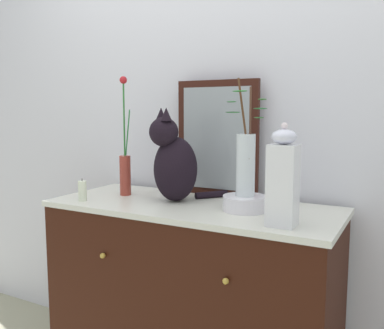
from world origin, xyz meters
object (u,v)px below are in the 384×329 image
(jar_lidded_porcelain, at_px, (283,179))
(candle_pillar, at_px, (82,191))
(sideboard, at_px, (192,301))
(vase_slim_green, at_px, (125,167))
(mirror_leaning, at_px, (217,138))
(vase_glass_clear, at_px, (246,161))
(cat_sitting, at_px, (174,162))
(bowl_porcelain, at_px, (245,203))

(jar_lidded_porcelain, xyz_separation_m, candle_pillar, (-0.94, -0.02, -0.13))
(sideboard, xyz_separation_m, vase_slim_green, (-0.39, 0.03, 0.60))
(sideboard, xyz_separation_m, jar_lidded_porcelain, (0.46, -0.16, 0.63))
(mirror_leaning, distance_m, vase_glass_clear, 0.36)
(vase_glass_clear, distance_m, jar_lidded_porcelain, 0.26)
(mirror_leaning, xyz_separation_m, vase_glass_clear, (0.25, -0.25, -0.07))
(cat_sitting, xyz_separation_m, vase_glass_clear, (0.36, -0.02, 0.03))
(cat_sitting, xyz_separation_m, candle_pillar, (-0.38, -0.19, -0.14))
(jar_lidded_porcelain, bearing_deg, mirror_leaning, 138.17)
(jar_lidded_porcelain, bearing_deg, candle_pillar, -178.90)
(candle_pillar, bearing_deg, sideboard, 19.64)
(cat_sitting, distance_m, vase_glass_clear, 0.36)
(vase_glass_clear, distance_m, candle_pillar, 0.78)
(vase_slim_green, distance_m, vase_glass_clear, 0.65)
(sideboard, xyz_separation_m, mirror_leaning, (0.01, 0.25, 0.74))
(vase_slim_green, bearing_deg, bowl_porcelain, -2.56)
(cat_sitting, distance_m, jar_lidded_porcelain, 0.59)
(cat_sitting, relative_size, vase_glass_clear, 0.89)
(vase_glass_clear, height_order, candle_pillar, vase_glass_clear)
(vase_slim_green, height_order, vase_glass_clear, vase_slim_green)
(vase_slim_green, xyz_separation_m, vase_glass_clear, (0.65, -0.03, 0.07))
(mirror_leaning, height_order, jar_lidded_porcelain, mirror_leaning)
(sideboard, distance_m, vase_glass_clear, 0.71)
(bowl_porcelain, distance_m, vase_glass_clear, 0.18)
(sideboard, height_order, vase_slim_green, vase_slim_green)
(sideboard, height_order, cat_sitting, cat_sitting)
(bowl_porcelain, bearing_deg, cat_sitting, 177.01)
(jar_lidded_porcelain, relative_size, candle_pillar, 3.59)
(mirror_leaning, bearing_deg, vase_glass_clear, -45.04)
(mirror_leaning, bearing_deg, sideboard, -91.63)
(vase_glass_clear, xyz_separation_m, jar_lidded_porcelain, (0.20, -0.16, -0.04))
(bowl_porcelain, relative_size, jar_lidded_porcelain, 0.50)
(bowl_porcelain, bearing_deg, vase_glass_clear, -58.82)
(vase_slim_green, bearing_deg, vase_glass_clear, -2.67)
(sideboard, bearing_deg, vase_glass_clear, 0.01)
(cat_sitting, relative_size, candle_pillar, 4.13)
(bowl_porcelain, height_order, candle_pillar, candle_pillar)
(sideboard, relative_size, mirror_leaning, 2.31)
(vase_glass_clear, height_order, jar_lidded_porcelain, vase_glass_clear)
(vase_glass_clear, bearing_deg, mirror_leaning, 134.96)
(sideboard, bearing_deg, jar_lidded_porcelain, -18.84)
(mirror_leaning, xyz_separation_m, jar_lidded_porcelain, (0.45, -0.40, -0.11))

